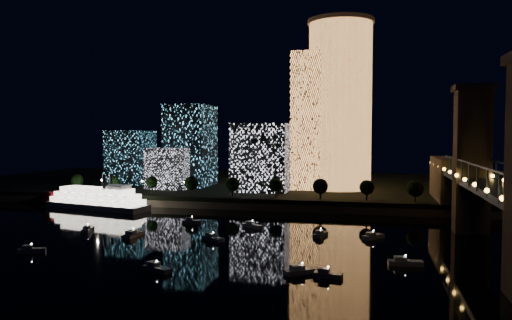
% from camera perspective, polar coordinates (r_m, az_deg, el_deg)
% --- Properties ---
extents(ground, '(520.00, 520.00, 0.00)m').
position_cam_1_polar(ground, '(138.73, -0.66, -11.01)').
color(ground, black).
rests_on(ground, ground).
extents(far_bank, '(420.00, 160.00, 5.00)m').
position_cam_1_polar(far_bank, '(294.08, 6.84, -3.05)').
color(far_bank, black).
rests_on(far_bank, ground).
extents(seawall, '(420.00, 6.00, 3.00)m').
position_cam_1_polar(seawall, '(217.47, 4.54, -5.46)').
color(seawall, '#6B5E4C').
rests_on(seawall, ground).
extents(tower_cylindrical, '(34.00, 34.00, 86.66)m').
position_cam_1_polar(tower_cylindrical, '(262.39, 9.58, 6.24)').
color(tower_cylindrical, '#FFA151').
rests_on(tower_cylindrical, far_bank).
extents(tower_rectangular, '(21.99, 21.99, 69.96)m').
position_cam_1_polar(tower_rectangular, '(260.79, 6.69, 4.42)').
color(tower_rectangular, '#FFA151').
rests_on(tower_rectangular, far_bank).
extents(midrise_blocks, '(105.86, 42.33, 44.16)m').
position_cam_1_polar(midrise_blocks, '(270.21, -7.12, 0.72)').
color(midrise_blocks, white).
rests_on(midrise_blocks, far_bank).
extents(truss_bridge, '(13.00, 266.00, 50.00)m').
position_cam_1_polar(truss_bridge, '(139.40, 26.76, -4.48)').
color(truss_bridge, navy).
rests_on(truss_bridge, ground).
extents(riverboat, '(55.57, 22.54, 16.43)m').
position_cam_1_polar(riverboat, '(235.70, -18.15, -4.28)').
color(riverboat, silver).
rests_on(riverboat, ground).
extents(motorboats, '(110.44, 67.78, 2.78)m').
position_cam_1_polar(motorboats, '(152.16, -2.96, -9.44)').
color(motorboats, silver).
rests_on(motorboats, ground).
extents(esplanade_trees, '(166.55, 6.99, 8.99)m').
position_cam_1_polar(esplanade_trees, '(226.28, -0.54, -2.83)').
color(esplanade_trees, black).
rests_on(esplanade_trees, far_bank).
extents(street_lamps, '(132.70, 0.70, 5.65)m').
position_cam_1_polar(street_lamps, '(235.50, -3.22, -2.96)').
color(street_lamps, black).
rests_on(street_lamps, far_bank).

